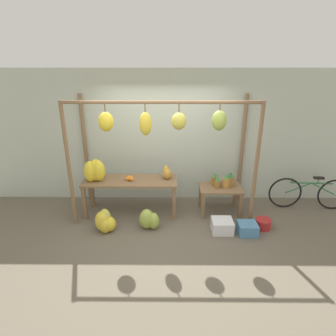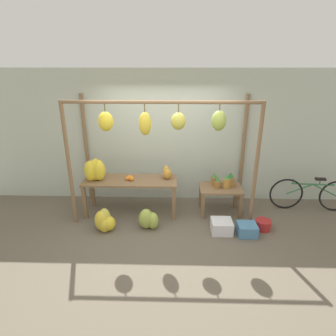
# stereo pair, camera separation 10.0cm
# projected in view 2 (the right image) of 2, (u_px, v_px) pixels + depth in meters

# --- Properties ---
(ground_plane) EXTENTS (20.00, 20.00, 0.00)m
(ground_plane) POSITION_uv_depth(u_px,v_px,m) (161.00, 233.00, 5.06)
(ground_plane) COLOR #665B4C
(shop_wall_back) EXTENTS (8.00, 0.08, 2.80)m
(shop_wall_back) POSITION_uv_depth(u_px,v_px,m) (164.00, 137.00, 5.95)
(shop_wall_back) COLOR #B7C1B2
(shop_wall_back) RESTS_ON ground_plane
(stall_awning) EXTENTS (3.40, 1.18, 2.31)m
(stall_awning) POSITION_uv_depth(u_px,v_px,m) (162.00, 134.00, 4.96)
(stall_awning) COLOR brown
(stall_awning) RESTS_ON ground_plane
(display_table_main) EXTENTS (1.84, 0.63, 0.72)m
(display_table_main) POSITION_uv_depth(u_px,v_px,m) (130.00, 184.00, 5.58)
(display_table_main) COLOR brown
(display_table_main) RESTS_ON ground_plane
(display_table_side) EXTENTS (0.83, 0.57, 0.56)m
(display_table_side) POSITION_uv_depth(u_px,v_px,m) (220.00, 193.00, 5.63)
(display_table_side) COLOR brown
(display_table_side) RESTS_ON ground_plane
(banana_pile_on_table) EXTENTS (0.49, 0.37, 0.43)m
(banana_pile_on_table) POSITION_uv_depth(u_px,v_px,m) (95.00, 170.00, 5.45)
(banana_pile_on_table) COLOR yellow
(banana_pile_on_table) RESTS_ON display_table_main
(orange_pile) EXTENTS (0.17, 0.18, 0.09)m
(orange_pile) POSITION_uv_depth(u_px,v_px,m) (130.00, 178.00, 5.51)
(orange_pile) COLOR orange
(orange_pile) RESTS_ON display_table_main
(pineapple_cluster) EXTENTS (0.46, 0.26, 0.30)m
(pineapple_cluster) POSITION_uv_depth(u_px,v_px,m) (225.00, 181.00, 5.58)
(pineapple_cluster) COLOR #A3702D
(pineapple_cluster) RESTS_ON display_table_side
(banana_pile_ground_left) EXTENTS (0.47, 0.41, 0.42)m
(banana_pile_ground_left) POSITION_uv_depth(u_px,v_px,m) (104.00, 221.00, 5.12)
(banana_pile_ground_left) COLOR yellow
(banana_pile_ground_left) RESTS_ON ground_plane
(banana_pile_ground_right) EXTENTS (0.40, 0.28, 0.39)m
(banana_pile_ground_right) POSITION_uv_depth(u_px,v_px,m) (149.00, 219.00, 5.16)
(banana_pile_ground_right) COLOR #9EB247
(banana_pile_ground_right) RESTS_ON ground_plane
(fruit_crate_white) EXTENTS (0.37, 0.35, 0.23)m
(fruit_crate_white) POSITION_uv_depth(u_px,v_px,m) (222.00, 226.00, 5.07)
(fruit_crate_white) COLOR silver
(fruit_crate_white) RESTS_ON ground_plane
(blue_bucket) EXTENTS (0.29, 0.29, 0.18)m
(blue_bucket) POSITION_uv_depth(u_px,v_px,m) (263.00, 225.00, 5.16)
(blue_bucket) COLOR #AD2323
(blue_bucket) RESTS_ON ground_plane
(parked_bicycle) EXTENTS (1.66, 0.16, 0.72)m
(parked_bicycle) POSITION_uv_depth(u_px,v_px,m) (311.00, 194.00, 5.76)
(parked_bicycle) COLOR black
(parked_bicycle) RESTS_ON ground_plane
(papaya_pile) EXTENTS (0.22, 0.25, 0.26)m
(papaya_pile) POSITION_uv_depth(u_px,v_px,m) (167.00, 173.00, 5.55)
(papaya_pile) COLOR gold
(papaya_pile) RESTS_ON display_table_main
(fruit_crate_purple) EXTENTS (0.34, 0.32, 0.21)m
(fruit_crate_purple) POSITION_uv_depth(u_px,v_px,m) (247.00, 229.00, 5.00)
(fruit_crate_purple) COLOR #4C84B2
(fruit_crate_purple) RESTS_ON ground_plane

